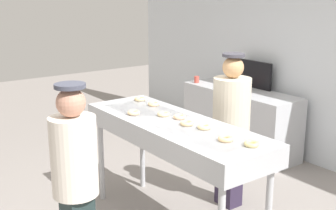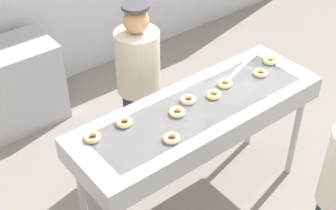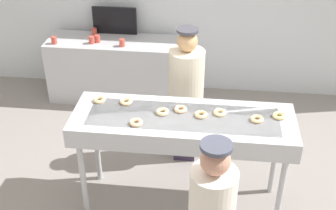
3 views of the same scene
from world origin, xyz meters
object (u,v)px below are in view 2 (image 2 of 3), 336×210
at_px(plain_donut_8, 270,61).
at_px(plain_donut_4, 188,100).
at_px(fryer_conveyor, 199,116).
at_px(plain_donut_3, 124,122).
at_px(plain_donut_7, 171,138).
at_px(plain_donut_0, 260,73).
at_px(plain_donut_1, 225,84).
at_px(worker_baker, 138,77).
at_px(plain_donut_5, 214,95).
at_px(plain_donut_2, 177,112).
at_px(plain_donut_6, 92,137).

bearing_deg(plain_donut_8, plain_donut_4, 179.31).
bearing_deg(fryer_conveyor, plain_donut_3, 162.97).
height_order(plain_donut_3, plain_donut_7, same).
xyz_separation_m(plain_donut_7, plain_donut_8, (1.28, 0.25, 0.00)).
bearing_deg(plain_donut_0, plain_donut_1, 168.09).
bearing_deg(worker_baker, fryer_conveyor, 98.08).
bearing_deg(plain_donut_4, plain_donut_5, -20.31).
bearing_deg(plain_donut_4, fryer_conveyor, -71.97).
bearing_deg(plain_donut_8, plain_donut_3, 176.52).
bearing_deg(plain_donut_1, plain_donut_7, -161.54).
distance_m(plain_donut_2, plain_donut_6, 0.65).
height_order(plain_donut_1, plain_donut_7, same).
xyz_separation_m(fryer_conveyor, plain_donut_5, (0.16, 0.02, 0.12)).
distance_m(plain_donut_8, worker_baker, 1.13).
height_order(plain_donut_4, plain_donut_5, same).
xyz_separation_m(plain_donut_6, worker_baker, (0.80, 0.58, -0.15)).
height_order(plain_donut_0, plain_donut_3, same).
bearing_deg(plain_donut_8, plain_donut_7, -168.74).
height_order(fryer_conveyor, plain_donut_4, plain_donut_4).
height_order(plain_donut_2, worker_baker, worker_baker).
bearing_deg(plain_donut_3, plain_donut_2, -21.11).
height_order(plain_donut_2, plain_donut_7, same).
distance_m(fryer_conveyor, plain_donut_4, 0.16).
bearing_deg(fryer_conveyor, plain_donut_7, -157.41).
relative_size(plain_donut_3, plain_donut_5, 1.00).
xyz_separation_m(plain_donut_2, plain_donut_7, (-0.21, -0.20, 0.00)).
distance_m(fryer_conveyor, plain_donut_6, 0.85).
relative_size(plain_donut_1, plain_donut_2, 1.00).
height_order(fryer_conveyor, plain_donut_5, plain_donut_5).
bearing_deg(plain_donut_0, plain_donut_2, 178.52).
relative_size(plain_donut_6, plain_donut_7, 1.00).
xyz_separation_m(plain_donut_5, plain_donut_6, (-0.99, 0.15, 0.00)).
xyz_separation_m(plain_donut_1, plain_donut_6, (-1.16, 0.10, 0.00)).
bearing_deg(plain_donut_0, plain_donut_8, 20.79).
xyz_separation_m(plain_donut_2, plain_donut_8, (1.06, 0.06, 0.00)).
height_order(plain_donut_6, worker_baker, worker_baker).
distance_m(plain_donut_0, plain_donut_8, 0.22).
bearing_deg(plain_donut_0, plain_donut_4, 172.79).
distance_m(plain_donut_0, plain_donut_3, 1.24).
bearing_deg(plain_donut_2, plain_donut_3, 158.89).
relative_size(plain_donut_2, plain_donut_7, 1.00).
relative_size(plain_donut_7, worker_baker, 0.07).
bearing_deg(plain_donut_4, plain_donut_3, 171.83).
bearing_deg(plain_donut_0, plain_donut_7, -170.64).
height_order(plain_donut_5, plain_donut_6, same).
height_order(plain_donut_1, plain_donut_8, same).
bearing_deg(plain_donut_4, plain_donut_8, -0.69).
xyz_separation_m(plain_donut_0, worker_baker, (-0.69, 0.75, -0.15)).
height_order(fryer_conveyor, plain_donut_3, plain_donut_3).
distance_m(plain_donut_5, plain_donut_6, 1.00).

